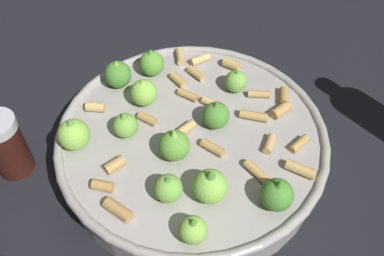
# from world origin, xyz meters

# --- Properties ---
(ground_plane) EXTENTS (2.40, 2.40, 0.00)m
(ground_plane) POSITION_xyz_m (0.00, 0.00, 0.00)
(ground_plane) COLOR black
(cooking_pan) EXTENTS (0.32, 0.32, 0.09)m
(cooking_pan) POSITION_xyz_m (-0.00, 0.00, 0.03)
(cooking_pan) COLOR #9E9993
(cooking_pan) RESTS_ON ground
(pepper_shaker) EXTENTS (0.04, 0.04, 0.08)m
(pepper_shaker) POSITION_xyz_m (-0.12, 0.17, 0.04)
(pepper_shaker) COLOR #33140F
(pepper_shaker) RESTS_ON ground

